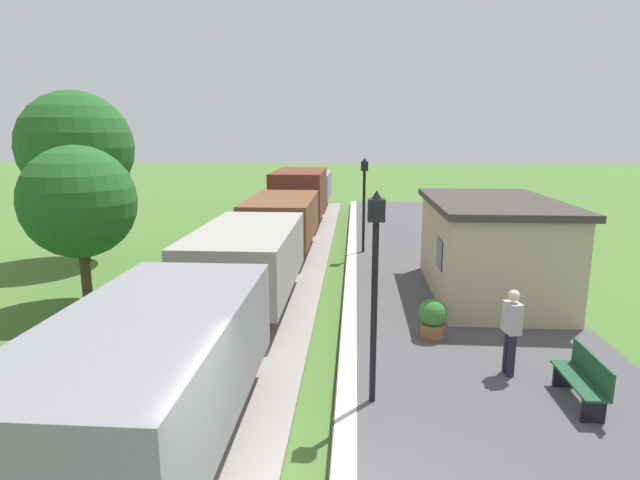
% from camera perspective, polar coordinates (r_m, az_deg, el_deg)
% --- Properties ---
extents(freight_train, '(2.50, 32.60, 2.72)m').
position_cam_1_polar(freight_train, '(20.62, -4.17, 2.37)').
color(freight_train, gray).
rests_on(freight_train, rail_near).
extents(station_hut, '(3.50, 5.80, 2.78)m').
position_cam_1_polar(station_hut, '(15.43, 18.52, -0.72)').
color(station_hut, tan).
rests_on(station_hut, platform_slab).
extents(bench_near_hut, '(0.42, 1.50, 0.91)m').
position_cam_1_polar(bench_near_hut, '(10.11, 27.45, -13.61)').
color(bench_near_hut, '#1E4C2D').
rests_on(bench_near_hut, platform_slab).
extents(bench_down_platform, '(0.42, 1.50, 0.91)m').
position_cam_1_polar(bench_down_platform, '(20.69, 14.93, -0.07)').
color(bench_down_platform, '#1E4C2D').
rests_on(bench_down_platform, platform_slab).
extents(person_waiting, '(0.32, 0.42, 1.71)m').
position_cam_1_polar(person_waiting, '(10.52, 20.67, -9.31)').
color(person_waiting, black).
rests_on(person_waiting, platform_slab).
extents(potted_planter, '(0.64, 0.64, 0.92)m').
position_cam_1_polar(potted_planter, '(12.01, 12.56, -8.52)').
color(potted_planter, brown).
rests_on(potted_planter, platform_slab).
extents(lamp_post_near, '(0.28, 0.28, 3.70)m').
position_cam_1_polar(lamp_post_near, '(8.44, 6.21, -2.20)').
color(lamp_post_near, black).
rests_on(lamp_post_near, platform_slab).
extents(lamp_post_far, '(0.28, 0.28, 3.70)m').
position_cam_1_polar(lamp_post_far, '(19.85, 4.98, 5.88)').
color(lamp_post_far, black).
rests_on(lamp_post_far, platform_slab).
extents(tree_trackside_far, '(3.12, 3.12, 4.56)m').
position_cam_1_polar(tree_trackside_far, '(15.58, -25.44, 3.86)').
color(tree_trackside_far, '#4C3823').
rests_on(tree_trackside_far, ground).
extents(tree_field_left, '(4.15, 4.15, 6.42)m').
position_cam_1_polar(tree_field_left, '(21.19, -25.67, 9.33)').
color(tree_field_left, '#4C3823').
rests_on(tree_field_left, ground).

